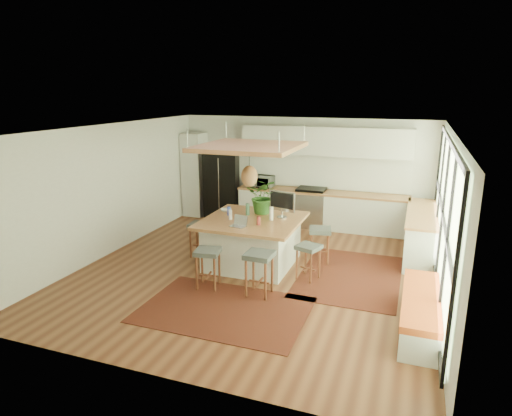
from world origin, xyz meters
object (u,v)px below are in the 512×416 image
at_px(island, 252,242).
at_px(monitor, 282,205).
at_px(fridge, 222,184).
at_px(microwave, 263,180).
at_px(island_plant, 264,200).
at_px(stool_right_front, 308,261).
at_px(laptop, 238,220).
at_px(stool_near_right, 259,275).
at_px(stool_right_back, 320,245).
at_px(stool_left_side, 201,240).
at_px(stool_near_left, 208,268).

distance_m(island, monitor, 0.94).
distance_m(fridge, microwave, 1.18).
bearing_deg(monitor, island_plant, 175.44).
distance_m(stool_right_front, monitor, 1.28).
bearing_deg(laptop, fridge, 129.52).
height_order(fridge, stool_right_front, fridge).
bearing_deg(stool_near_right, microwave, 108.30).
bearing_deg(stool_right_back, monitor, -162.20).
bearing_deg(island_plant, microwave, 109.32).
height_order(stool_left_side, island_plant, island_plant).
xyz_separation_m(monitor, microwave, (-1.29, 2.58, -0.08)).
relative_size(laptop, microwave, 0.56).
distance_m(fridge, stool_near_left, 4.51).
height_order(stool_right_front, microwave, microwave).
height_order(fridge, stool_right_back, fridge).
height_order(fridge, microwave, fridge).
bearing_deg(stool_near_left, monitor, 62.02).
height_order(stool_left_side, laptop, laptop).
bearing_deg(stool_near_left, island_plant, 76.87).
distance_m(stool_right_front, stool_right_back, 0.89).
xyz_separation_m(stool_near_right, stool_right_back, (0.64, 1.81, 0.00)).
xyz_separation_m(island, microwave, (-0.78, 2.90, 0.64)).
height_order(stool_right_back, laptop, laptop).
bearing_deg(stool_right_front, island, 164.06).
distance_m(stool_near_right, microwave, 4.45).
distance_m(monitor, microwave, 2.89).
bearing_deg(stool_right_front, laptop, -170.85).
relative_size(laptop, island_plant, 0.42).
xyz_separation_m(island, island_plant, (0.06, 0.48, 0.75)).
bearing_deg(island, monitor, 31.80).
relative_size(island, laptop, 6.12).
xyz_separation_m(stool_right_front, island_plant, (-1.15, 0.82, 0.86)).
relative_size(fridge, stool_near_left, 2.51).
xyz_separation_m(stool_near_right, stool_right_front, (0.62, 0.92, 0.00)).
bearing_deg(microwave, island, -71.73).
bearing_deg(stool_near_right, island, 115.11).
distance_m(stool_right_back, laptop, 1.85).
bearing_deg(island_plant, monitor, -20.56).
relative_size(stool_right_back, microwave, 1.34).
xyz_separation_m(laptop, microwave, (-0.70, 3.45, 0.06)).
bearing_deg(stool_right_back, island, -156.09).
xyz_separation_m(stool_left_side, monitor, (1.67, 0.26, 0.83)).
relative_size(stool_right_front, monitor, 1.14).
distance_m(stool_left_side, island_plant, 1.56).
bearing_deg(stool_right_front, stool_near_right, -124.02).
relative_size(fridge, island_plant, 2.45).
xyz_separation_m(stool_near_left, monitor, (0.85, 1.60, 0.83)).
distance_m(stool_right_back, microwave, 3.19).
bearing_deg(monitor, stool_right_back, 33.80).
bearing_deg(island, fridge, 124.08).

